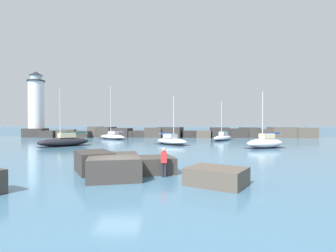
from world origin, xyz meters
TOP-DOWN VIEW (x-y plane):
  - ground_plane at (0.00, 0.00)m, footprint 600.00×600.00m
  - open_sea_beyond at (0.00, 104.42)m, footprint 400.00×116.00m
  - breakwater_jetty at (0.95, 44.57)m, footprint 65.13×7.07m
  - lighthouse at (-30.20, 44.50)m, footprint 4.65×4.65m
  - foreground_rocks at (-0.87, 0.78)m, footprint 17.36×9.80m
  - sailboat_moored_0 at (14.35, 20.03)m, footprint 5.91×4.22m
  - sailboat_moored_1 at (2.00, 24.83)m, footprint 5.95×5.86m
  - sailboat_moored_2 at (-10.17, 36.64)m, footprint 6.73×5.57m
  - sailboat_moored_3 at (-12.85, 21.27)m, footprint 6.72×6.64m
  - sailboat_moored_4 at (11.09, 34.40)m, footprint 5.14×7.16m
  - person_on_rocks at (2.49, 1.27)m, footprint 0.36×0.23m

SIDE VIEW (x-z plane):
  - ground_plane at x=0.00m, z-range 0.00..0.00m
  - open_sea_beyond at x=0.00m, z-range 0.00..0.01m
  - sailboat_moored_1 at x=2.00m, z-range -3.07..4.22m
  - foreground_rocks at x=-0.87m, z-range -0.11..1.27m
  - sailboat_moored_4 at x=11.09m, z-range -3.03..4.20m
  - sailboat_moored_2 at x=-10.17m, z-range -4.66..5.87m
  - sailboat_moored_3 at x=-12.85m, z-range -3.33..4.69m
  - sailboat_moored_0 at x=14.35m, z-range -2.94..4.36m
  - breakwater_jetty at x=0.95m, z-range -0.21..2.20m
  - person_on_rocks at x=2.49m, z-range 0.11..1.88m
  - lighthouse at x=-30.20m, z-range -0.93..14.21m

